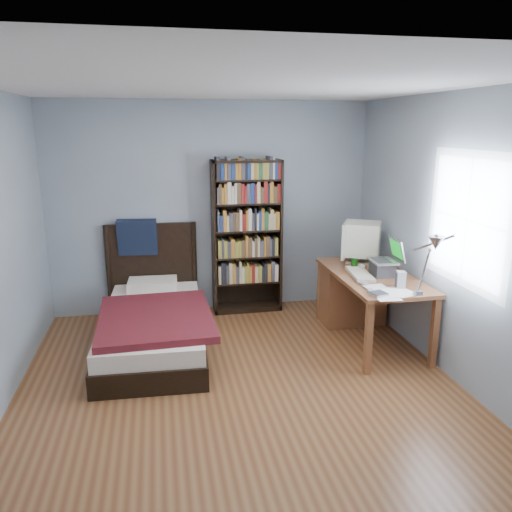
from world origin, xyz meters
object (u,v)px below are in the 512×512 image
object	(u,v)px
crt_monitor	(360,240)
speaker	(401,280)
desk	(356,291)
bed	(153,320)
laptop	(384,265)
bookshelf	(247,237)
keyboard	(360,274)
soda_can	(354,263)
desk_lamp	(434,249)

from	to	relation	value
crt_monitor	speaker	size ratio (longest dim) A/B	3.43
desk	bed	xyz separation A→B (m)	(-2.24, -0.04, -0.16)
crt_monitor	laptop	distance (m)	0.53
crt_monitor	bookshelf	size ratio (longest dim) A/B	0.30
keyboard	soda_can	xyz separation A→B (m)	(0.03, 0.24, 0.05)
speaker	keyboard	bearing A→B (deg)	129.62
desk_lamp	crt_monitor	bearing A→B (deg)	88.40
soda_can	bed	xyz separation A→B (m)	(-2.12, 0.14, -0.54)
desk_lamp	keyboard	distance (m)	1.19
desk	bed	world-z (taller)	bed
crt_monitor	laptop	bearing A→B (deg)	-83.62
laptop	bed	size ratio (longest dim) A/B	0.18
desk_lamp	speaker	world-z (taller)	desk_lamp
laptop	keyboard	world-z (taller)	laptop
desk_lamp	soda_can	distance (m)	1.39
laptop	desk_lamp	xyz separation A→B (m)	(-0.10, -1.04, 0.42)
soda_can	laptop	bearing A→B (deg)	-51.14
speaker	desk	bearing A→B (deg)	107.98
speaker	laptop	bearing A→B (deg)	99.66
speaker	bookshelf	xyz separation A→B (m)	(-1.17, 1.63, 0.11)
keyboard	speaker	size ratio (longest dim) A/B	3.02
keyboard	bookshelf	bearing A→B (deg)	136.07
desk_lamp	speaker	distance (m)	0.77
desk_lamp	bed	xyz separation A→B (m)	(-2.23, 1.45, -1.00)
laptop	soda_can	bearing A→B (deg)	128.86
soda_can	bookshelf	world-z (taller)	bookshelf
soda_can	keyboard	bearing A→B (deg)	-97.65
crt_monitor	desk_lamp	size ratio (longest dim) A/B	0.84
desk	desk_lamp	size ratio (longest dim) A/B	2.25
crt_monitor	soda_can	bearing A→B (deg)	-122.76
desk_lamp	bookshelf	bearing A→B (deg)	116.05
speaker	bed	world-z (taller)	bed
speaker	bed	bearing A→B (deg)	173.95
speaker	bed	distance (m)	2.51
laptop	soda_can	distance (m)	0.34
desk	laptop	size ratio (longest dim) A/B	3.93
soda_can	desk_lamp	bearing A→B (deg)	-85.04
desk	desk_lamp	world-z (taller)	desk_lamp
crt_monitor	soda_can	distance (m)	0.35
desk	speaker	bearing A→B (deg)	-85.72
keyboard	bookshelf	xyz separation A→B (m)	(-0.96, 1.19, 0.17)
desk_lamp	keyboard	size ratio (longest dim) A/B	1.35
crt_monitor	bed	size ratio (longest dim) A/B	0.26
laptop	keyboard	distance (m)	0.26
laptop	keyboard	xyz separation A→B (m)	(-0.25, 0.03, -0.09)
bed	desk_lamp	bearing A→B (deg)	-33.04
desk_lamp	bed	bearing A→B (deg)	146.96
desk	speaker	size ratio (longest dim) A/B	9.19
desk_lamp	bed	world-z (taller)	desk_lamp
desk	keyboard	distance (m)	0.56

